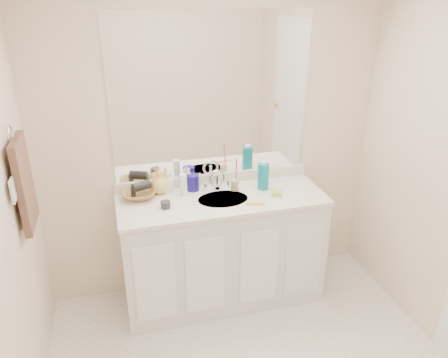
% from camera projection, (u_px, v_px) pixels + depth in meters
% --- Properties ---
extents(wall_back, '(2.60, 0.02, 2.40)m').
position_uv_depth(wall_back, '(213.00, 144.00, 3.30)').
color(wall_back, '#FDE3C6').
rests_on(wall_back, floor).
extents(vanity_cabinet, '(1.50, 0.55, 0.85)m').
position_uv_depth(vanity_cabinet, '(222.00, 250.00, 3.37)').
color(vanity_cabinet, white).
rests_on(vanity_cabinet, floor).
extents(countertop, '(1.52, 0.57, 0.03)m').
position_uv_depth(countertop, '(222.00, 199.00, 3.19)').
color(countertop, white).
rests_on(countertop, vanity_cabinet).
extents(backsplash, '(1.52, 0.03, 0.08)m').
position_uv_depth(backsplash, '(214.00, 179.00, 3.40)').
color(backsplash, white).
rests_on(backsplash, countertop).
extents(sink_basin, '(0.37, 0.37, 0.02)m').
position_uv_depth(sink_basin, '(223.00, 200.00, 3.18)').
color(sink_basin, '#B8AEA1').
rests_on(sink_basin, countertop).
extents(faucet, '(0.02, 0.02, 0.11)m').
position_uv_depth(faucet, '(217.00, 182.00, 3.31)').
color(faucet, silver).
rests_on(faucet, countertop).
extents(mirror, '(1.48, 0.01, 1.20)m').
position_uv_depth(mirror, '(213.00, 97.00, 3.15)').
color(mirror, white).
rests_on(mirror, wall_back).
extents(blue_mug, '(0.10, 0.10, 0.12)m').
position_uv_depth(blue_mug, '(193.00, 183.00, 3.28)').
color(blue_mug, navy).
rests_on(blue_mug, countertop).
extents(tan_cup, '(0.07, 0.07, 0.08)m').
position_uv_depth(tan_cup, '(235.00, 185.00, 3.29)').
color(tan_cup, '#C9C28E').
rests_on(tan_cup, countertop).
extents(toothbrush, '(0.02, 0.04, 0.22)m').
position_uv_depth(toothbrush, '(236.00, 172.00, 3.25)').
color(toothbrush, '#FE42AD').
rests_on(toothbrush, tan_cup).
extents(mouthwash_bottle, '(0.10, 0.10, 0.20)m').
position_uv_depth(mouthwash_bottle, '(263.00, 176.00, 3.29)').
color(mouthwash_bottle, '#0C8292').
rests_on(mouthwash_bottle, countertop).
extents(soap_dish, '(0.11, 0.10, 0.01)m').
position_uv_depth(soap_dish, '(276.00, 196.00, 3.20)').
color(soap_dish, white).
rests_on(soap_dish, countertop).
extents(green_soap, '(0.09, 0.08, 0.03)m').
position_uv_depth(green_soap, '(276.00, 194.00, 3.19)').
color(green_soap, '#8CE638').
rests_on(green_soap, soap_dish).
extents(orange_comb, '(0.14, 0.06, 0.01)m').
position_uv_depth(orange_comb, '(255.00, 204.00, 3.09)').
color(orange_comb, yellow).
rests_on(orange_comb, countertop).
extents(dark_jar, '(0.08, 0.08, 0.05)m').
position_uv_depth(dark_jar, '(165.00, 205.00, 3.03)').
color(dark_jar, '#2E2F34').
rests_on(dark_jar, countertop).
extents(extra_white_bottle, '(0.07, 0.07, 0.17)m').
position_uv_depth(extra_white_bottle, '(183.00, 185.00, 3.20)').
color(extra_white_bottle, white).
rests_on(extra_white_bottle, countertop).
extents(soap_bottle_white, '(0.07, 0.07, 0.17)m').
position_uv_depth(soap_bottle_white, '(189.00, 179.00, 3.30)').
color(soap_bottle_white, white).
rests_on(soap_bottle_white, countertop).
extents(soap_bottle_cream, '(0.07, 0.07, 0.15)m').
position_uv_depth(soap_bottle_cream, '(168.00, 182.00, 3.25)').
color(soap_bottle_cream, '#FBF7CD').
rests_on(soap_bottle_cream, countertop).
extents(soap_bottle_yellow, '(0.14, 0.14, 0.17)m').
position_uv_depth(soap_bottle_yellow, '(160.00, 182.00, 3.23)').
color(soap_bottle_yellow, '#F0C85D').
rests_on(soap_bottle_yellow, countertop).
extents(wicker_basket, '(0.26, 0.26, 0.06)m').
position_uv_depth(wicker_basket, '(139.00, 194.00, 3.18)').
color(wicker_basket, olive).
rests_on(wicker_basket, countertop).
extents(hair_dryer, '(0.15, 0.11, 0.07)m').
position_uv_depth(hair_dryer, '(141.00, 186.00, 3.16)').
color(hair_dryer, black).
rests_on(hair_dryer, wicker_basket).
extents(towel_ring, '(0.01, 0.11, 0.11)m').
position_uv_depth(towel_ring, '(10.00, 134.00, 2.39)').
color(towel_ring, silver).
rests_on(towel_ring, wall_left).
extents(hand_towel, '(0.04, 0.32, 0.55)m').
position_uv_depth(hand_towel, '(24.00, 184.00, 2.52)').
color(hand_towel, '#472F26').
rests_on(hand_towel, towel_ring).
extents(switch_plate, '(0.01, 0.08, 0.13)m').
position_uv_depth(switch_plate, '(13.00, 191.00, 2.32)').
color(switch_plate, white).
rests_on(switch_plate, wall_left).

